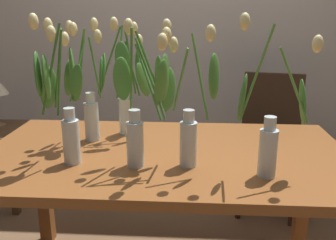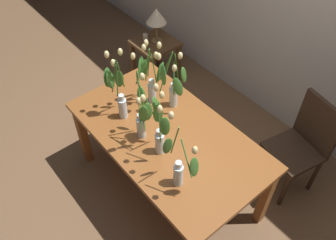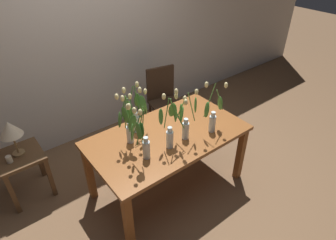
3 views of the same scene
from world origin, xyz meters
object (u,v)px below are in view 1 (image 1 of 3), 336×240
(tulip_vase_4, at_px, (86,94))
(tulip_vase_5, at_px, (60,110))
(tulip_vase_2, at_px, (125,89))
(dining_chair, at_px, (270,134))
(tulip_vase_0, at_px, (189,121))
(tulip_vase_3, at_px, (143,107))
(dining_table, at_px, (165,170))
(tulip_vase_1, at_px, (270,130))

(tulip_vase_4, height_order, tulip_vase_5, tulip_vase_5)
(tulip_vase_2, relative_size, tulip_vase_5, 0.97)
(tulip_vase_2, relative_size, dining_chair, 0.61)
(tulip_vase_0, height_order, tulip_vase_3, tulip_vase_3)
(dining_table, distance_m, tulip_vase_3, 0.38)
(tulip_vase_5, bearing_deg, tulip_vase_0, 0.64)
(tulip_vase_0, relative_size, tulip_vase_2, 0.96)
(tulip_vase_2, bearing_deg, tulip_vase_4, -149.18)
(dining_table, bearing_deg, dining_chair, 54.89)
(tulip_vase_2, relative_size, tulip_vase_4, 1.03)
(tulip_vase_3, xyz_separation_m, tulip_vase_5, (-0.33, 0.01, -0.02))
(tulip_vase_2, bearing_deg, tulip_vase_3, -70.11)
(tulip_vase_0, relative_size, tulip_vase_5, 0.94)
(tulip_vase_0, xyz_separation_m, tulip_vase_5, (-0.50, -0.01, 0.04))
(tulip_vase_3, height_order, tulip_vase_5, tulip_vase_5)
(tulip_vase_3, bearing_deg, tulip_vase_2, 109.89)
(tulip_vase_4, bearing_deg, dining_chair, 38.22)
(dining_table, xyz_separation_m, dining_chair, (0.65, 0.93, -0.12))
(tulip_vase_0, distance_m, tulip_vase_3, 0.18)
(dining_table, xyz_separation_m, tulip_vase_3, (-0.07, -0.16, 0.33))
(dining_table, relative_size, tulip_vase_4, 2.89)
(dining_table, xyz_separation_m, tulip_vase_1, (0.39, -0.23, 0.27))
(tulip_vase_0, distance_m, tulip_vase_5, 0.50)
(tulip_vase_4, distance_m, tulip_vase_5, 0.27)
(dining_table, height_order, dining_chair, dining_chair)
(tulip_vase_1, distance_m, tulip_vase_2, 0.75)
(tulip_vase_1, bearing_deg, dining_table, 150.04)
(tulip_vase_4, xyz_separation_m, tulip_vase_5, (-0.02, -0.27, -0.01))
(tulip_vase_0, xyz_separation_m, tulip_vase_4, (-0.48, 0.27, 0.04))
(dining_table, distance_m, tulip_vase_1, 0.53)
(tulip_vase_3, relative_size, tulip_vase_4, 1.02)
(dining_table, xyz_separation_m, tulip_vase_5, (-0.40, -0.15, 0.31))
(tulip_vase_2, bearing_deg, tulip_vase_5, -117.05)
(tulip_vase_1, relative_size, tulip_vase_5, 1.00)
(tulip_vase_3, relative_size, dining_chair, 0.61)
(tulip_vase_0, relative_size, tulip_vase_3, 0.97)
(dining_table, relative_size, tulip_vase_0, 2.92)
(dining_table, height_order, tulip_vase_2, tulip_vase_2)
(tulip_vase_0, height_order, tulip_vase_1, tulip_vase_1)
(tulip_vase_1, relative_size, tulip_vase_2, 1.03)
(tulip_vase_0, height_order, tulip_vase_5, tulip_vase_5)
(tulip_vase_0, height_order, dining_chair, tulip_vase_0)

